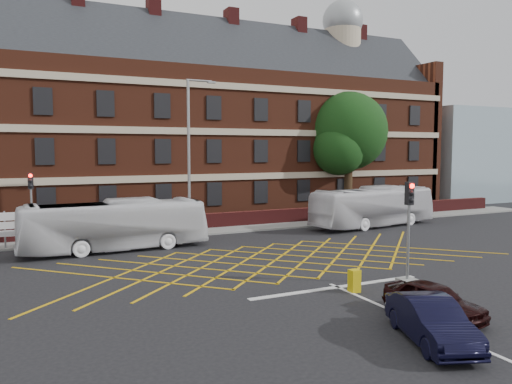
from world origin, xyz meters
name	(u,v)px	position (x,y,z in m)	size (l,w,h in m)	color
ground	(295,269)	(0.00, 0.00, 0.00)	(120.00, 120.00, 0.00)	black
victorian_building	(170,124)	(0.25, 22.00, 7.84)	(51.00, 12.17, 20.40)	#5A2617
boundary_wall	(203,222)	(0.00, 13.00, 0.55)	(56.00, 0.50, 1.10)	#4D1414
far_pavement	(208,231)	(0.00, 12.00, 0.06)	(60.00, 3.00, 0.12)	slate
glass_block	(463,155)	(34.00, 21.00, 5.00)	(14.00, 10.00, 10.00)	#99B2BF
box_junction_hatching	(275,260)	(0.00, 2.00, 0.01)	(11.50, 0.12, 0.02)	#CC990C
stop_line	(338,287)	(0.00, -3.50, 0.01)	(8.00, 0.30, 0.02)	silver
centre_line	(466,342)	(0.00, -10.00, 0.01)	(0.15, 14.00, 0.02)	silver
bus_left	(115,225)	(-6.87, 8.12, 1.42)	(2.39, 10.22, 2.85)	white
bus_right	(373,207)	(11.73, 8.90, 1.46)	(2.46, 10.50, 2.93)	silver
car_navy	(431,320)	(-0.91, -9.53, 0.65)	(1.38, 3.96, 1.31)	black
car_maroon	(434,300)	(0.75, -7.97, 0.60)	(1.42, 3.54, 1.20)	black
deciduous_tree	(348,137)	(14.44, 15.97, 6.73)	(7.28, 6.84, 10.65)	black
traffic_light_near	(408,242)	(2.99, -4.26, 1.76)	(0.70, 0.70, 4.27)	slate
traffic_light_far	(32,216)	(-11.01, 11.64, 1.76)	(0.70, 0.70, 4.27)	slate
street_lamp	(190,185)	(-2.16, 9.10, 3.47)	(2.25, 1.00, 9.85)	slate
direction_signs	(5,226)	(-12.42, 10.74, 1.38)	(1.10, 0.16, 2.20)	gray
utility_cabinet	(354,281)	(0.21, -4.34, 0.45)	(0.40, 0.37, 0.89)	gold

